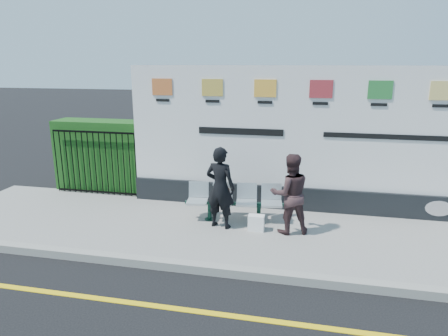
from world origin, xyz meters
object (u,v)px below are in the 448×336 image
Objects in this scene: billboard at (317,150)px; bench at (234,211)px; woman_right at (290,194)px; woman_left at (220,188)px.

billboard is 2.13m from bench.
woman_left is at bearing -16.43° from woman_right.
woman_left is (-0.20, -0.36, 0.58)m from bench.
bench is 1.27m from woman_right.
bench is (-1.56, -0.95, -1.10)m from billboard.
billboard reaches higher than woman_right.
woman_right is at bearing -166.71° from woman_left.
billboard is 1.48m from woman_right.
woman_left is at bearing -125.98° from bench.
billboard is 2.26m from woman_left.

